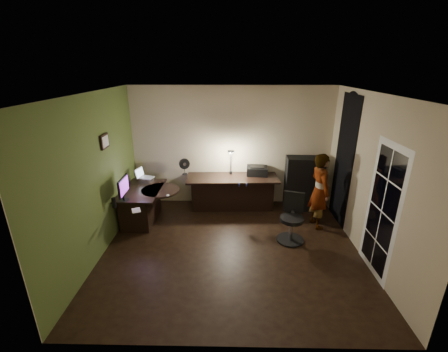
{
  "coord_description": "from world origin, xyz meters",
  "views": [
    {
      "loc": [
        -0.04,
        -4.58,
        3.09
      ],
      "look_at": [
        -0.15,
        1.05,
        1.0
      ],
      "focal_mm": 24.0,
      "sensor_mm": 36.0,
      "label": 1
    }
  ],
  "objects_px": {
    "desk_right": "(232,193)",
    "person": "(319,191)",
    "desk_left": "(143,205)",
    "monitor": "(123,193)",
    "cabinet": "(303,184)",
    "office_chair": "(292,219)"
  },
  "relations": [
    {
      "from": "monitor",
      "to": "desk_right",
      "type": "bearing_deg",
      "value": 28.51
    },
    {
      "from": "monitor",
      "to": "person",
      "type": "relative_size",
      "value": 0.33
    },
    {
      "from": "desk_left",
      "to": "desk_right",
      "type": "distance_m",
      "value": 1.96
    },
    {
      "from": "monitor",
      "to": "cabinet",
      "type": "bearing_deg",
      "value": 17.02
    },
    {
      "from": "desk_right",
      "to": "office_chair",
      "type": "relative_size",
      "value": 2.23
    },
    {
      "from": "desk_right",
      "to": "person",
      "type": "distance_m",
      "value": 1.91
    },
    {
      "from": "desk_left",
      "to": "cabinet",
      "type": "relative_size",
      "value": 1.03
    },
    {
      "from": "desk_right",
      "to": "person",
      "type": "relative_size",
      "value": 1.32
    },
    {
      "from": "desk_left",
      "to": "monitor",
      "type": "distance_m",
      "value": 0.75
    },
    {
      "from": "office_chair",
      "to": "desk_left",
      "type": "bearing_deg",
      "value": -177.86
    },
    {
      "from": "cabinet",
      "to": "person",
      "type": "xyz_separation_m",
      "value": [
        0.12,
        -0.79,
        0.16
      ]
    },
    {
      "from": "cabinet",
      "to": "person",
      "type": "relative_size",
      "value": 0.79
    },
    {
      "from": "office_chair",
      "to": "person",
      "type": "bearing_deg",
      "value": 58.03
    },
    {
      "from": "cabinet",
      "to": "monitor",
      "type": "height_order",
      "value": "cabinet"
    },
    {
      "from": "office_chair",
      "to": "cabinet",
      "type": "bearing_deg",
      "value": 85.02
    },
    {
      "from": "office_chair",
      "to": "person",
      "type": "relative_size",
      "value": 0.59
    },
    {
      "from": "desk_left",
      "to": "desk_right",
      "type": "xyz_separation_m",
      "value": [
        1.86,
        0.64,
        0.02
      ]
    },
    {
      "from": "desk_left",
      "to": "person",
      "type": "distance_m",
      "value": 3.59
    },
    {
      "from": "person",
      "to": "office_chair",
      "type": "bearing_deg",
      "value": 120.41
    },
    {
      "from": "monitor",
      "to": "person",
      "type": "bearing_deg",
      "value": 4.96
    },
    {
      "from": "desk_left",
      "to": "monitor",
      "type": "bearing_deg",
      "value": -108.39
    },
    {
      "from": "desk_right",
      "to": "cabinet",
      "type": "distance_m",
      "value": 1.61
    }
  ]
}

